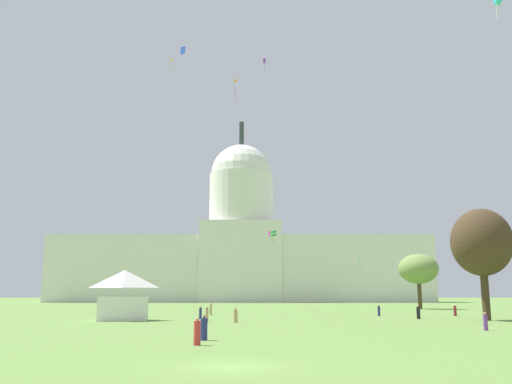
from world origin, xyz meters
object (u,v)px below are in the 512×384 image
at_px(person_tan_front_right, 235,316).
at_px(kite_magenta_low, 270,233).
at_px(person_black_lawn_far_right, 418,313).
at_px(kite_green_low, 273,234).
at_px(person_tan_front_center, 211,309).
at_px(person_maroon_back_center, 455,311).
at_px(capitol_building, 241,252).
at_px(kite_cyan_mid, 498,1).
at_px(person_grey_near_tent, 143,311).
at_px(kite_gold_high, 170,61).
at_px(kite_violet_high, 264,62).
at_px(kite_turquoise_low, 360,257).
at_px(person_red_back_right, 197,332).
at_px(person_purple_back_left, 485,322).
at_px(tree_east_far, 482,243).
at_px(tree_east_near, 418,269).
at_px(person_navy_edge_east, 204,329).
at_px(person_tan_deep_crowd, 207,315).
at_px(kite_blue_high, 183,50).
at_px(event_tent, 124,295).
at_px(person_navy_aisle_center, 379,311).
at_px(kite_orange_high, 237,83).
at_px(person_navy_mid_right, 200,313).

height_order(person_tan_front_right, kite_magenta_low, kite_magenta_low).
xyz_separation_m(person_black_lawn_far_right, kite_green_low, (-16.70, 32.27, 13.27)).
distance_m(person_tan_front_center, person_maroon_back_center, 34.68).
relative_size(capitol_building, kite_cyan_mid, 54.37).
bearing_deg(person_grey_near_tent, kite_cyan_mid, 26.99).
height_order(kite_gold_high, kite_violet_high, kite_violet_high).
distance_m(kite_gold_high, kite_turquoise_low, 60.07).
relative_size(person_tan_front_center, kite_magenta_low, 1.48).
bearing_deg(person_tan_front_right, person_red_back_right, -12.23).
xyz_separation_m(person_purple_back_left, person_black_lawn_far_right, (0.78, 21.91, 0.07)).
bearing_deg(person_purple_back_left, tree_east_far, -31.96).
distance_m(tree_east_near, person_black_lawn_far_right, 46.68).
relative_size(person_tan_front_center, person_tan_front_right, 1.15).
height_order(capitol_building, kite_turquoise_low, capitol_building).
relative_size(kite_cyan_mid, kite_green_low, 1.01).
distance_m(tree_east_far, kite_cyan_mid, 27.47).
bearing_deg(person_navy_edge_east, kite_turquoise_low, 158.96).
bearing_deg(kite_magenta_low, person_grey_near_tent, 153.68).
relative_size(capitol_building, kite_turquoise_low, 43.66).
xyz_separation_m(person_red_back_right, person_tan_deep_crowd, (-1.59, 27.67, -0.03)).
relative_size(capitol_building, kite_blue_high, 92.72).
distance_m(tree_east_near, kite_violet_high, 56.32).
height_order(event_tent, person_navy_aisle_center, event_tent).
bearing_deg(person_black_lawn_far_right, person_maroon_back_center, 80.53).
distance_m(kite_magenta_low, kite_orange_high, 46.08).
relative_size(tree_east_far, kite_turquoise_low, 4.24).
relative_size(tree_east_near, person_navy_mid_right, 7.11).
relative_size(person_red_back_right, kite_green_low, 0.69).
relative_size(tree_east_far, kite_violet_high, 5.00).
bearing_deg(kite_turquoise_low, kite_cyan_mid, 54.73).
distance_m(person_navy_edge_east, kite_gold_high, 96.40).
relative_size(tree_east_near, person_tan_front_center, 6.19).
bearing_deg(kite_turquoise_low, person_red_back_right, 34.36).
height_order(person_black_lawn_far_right, kite_gold_high, kite_gold_high).
bearing_deg(person_navy_edge_east, tree_east_far, 129.25).
distance_m(person_tan_front_center, person_purple_back_left, 42.63).
height_order(tree_east_near, kite_turquoise_low, kite_turquoise_low).
xyz_separation_m(tree_east_far, person_black_lawn_far_right, (-6.78, 4.20, -8.31)).
xyz_separation_m(person_tan_front_right, kite_green_low, (5.79, 40.68, 13.34)).
height_order(person_tan_front_center, person_grey_near_tent, person_tan_front_center).
bearing_deg(kite_turquoise_low, person_maroon_back_center, 62.26).
distance_m(person_tan_front_center, person_navy_aisle_center, 23.98).
distance_m(kite_gold_high, kite_green_low, 48.57).
bearing_deg(capitol_building, person_black_lawn_far_right, -79.57).
height_order(person_maroon_back_center, kite_magenta_low, kite_magenta_low).
xyz_separation_m(capitol_building, person_maroon_back_center, (32.51, -124.37, -17.37)).
relative_size(person_purple_back_left, kite_turquoise_low, 0.50).
bearing_deg(person_black_lawn_far_right, kite_magenta_low, 135.40).
xyz_separation_m(person_maroon_back_center, kite_cyan_mid, (-3.51, -27.42, 31.85)).
bearing_deg(person_navy_aisle_center, kite_cyan_mid, 124.03).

